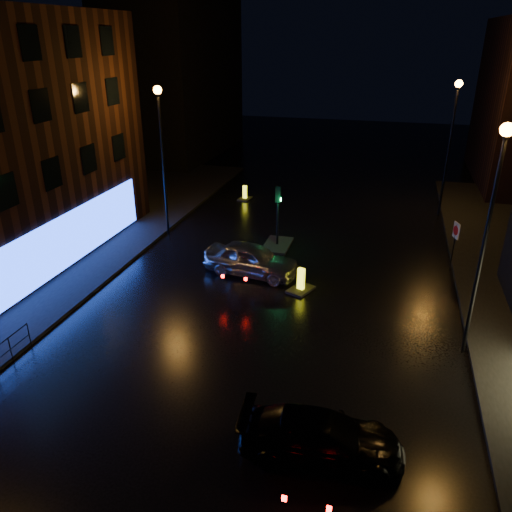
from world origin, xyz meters
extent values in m
plane|color=black|center=(0.00, 0.00, 0.00)|extent=(120.00, 120.00, 0.00)
cube|color=black|center=(-14.00, 8.00, 0.07)|extent=(12.00, 44.00, 0.15)
cube|color=black|center=(-16.00, 35.00, 7.00)|extent=(8.00, 16.00, 14.00)
cylinder|color=black|center=(-7.80, 14.00, 4.00)|extent=(0.14, 0.14, 8.00)
cylinder|color=black|center=(-7.80, 14.00, 8.00)|extent=(0.20, 0.20, 0.25)
sphere|color=orange|center=(-7.80, 14.00, 8.15)|extent=(0.44, 0.44, 0.44)
cylinder|color=black|center=(7.80, 6.00, 4.00)|extent=(0.14, 0.14, 8.00)
cylinder|color=black|center=(7.80, 6.00, 8.00)|extent=(0.20, 0.20, 0.25)
sphere|color=orange|center=(7.80, 6.00, 8.15)|extent=(0.44, 0.44, 0.44)
cylinder|color=black|center=(7.80, 22.00, 4.00)|extent=(0.14, 0.14, 8.00)
cylinder|color=black|center=(7.80, 22.00, 8.00)|extent=(0.20, 0.20, 0.25)
sphere|color=orange|center=(7.80, 22.00, 8.15)|extent=(0.44, 0.44, 0.44)
cube|color=black|center=(-1.20, 14.00, 0.06)|extent=(1.40, 2.40, 0.12)
cylinder|color=black|center=(-1.20, 14.00, 1.40)|extent=(0.12, 0.12, 2.80)
cube|color=black|center=(-1.20, 14.00, 3.00)|extent=(0.28, 0.22, 0.90)
cylinder|color=#0CFF59|center=(-1.06, 14.00, 2.72)|extent=(0.05, 0.18, 0.18)
cylinder|color=black|center=(-8.00, 2.00, 0.50)|extent=(0.04, 0.04, 1.00)
imported|color=#A7A9AE|center=(-1.62, 10.20, 0.79)|extent=(4.85, 2.47, 1.58)
imported|color=black|center=(3.44, -0.47, 0.66)|extent=(4.69, 2.20, 1.32)
cube|color=black|center=(1.05, 9.10, 0.05)|extent=(1.29, 1.52, 0.11)
cube|color=#FFFB19|center=(1.05, 9.10, 0.59)|extent=(0.35, 0.29, 1.08)
cube|color=black|center=(1.05, 9.10, 0.59)|extent=(0.31, 0.14, 0.65)
cube|color=black|center=(-5.39, 21.74, 0.05)|extent=(0.89, 1.22, 0.10)
cube|color=yellow|center=(-5.39, 21.74, 0.52)|extent=(0.28, 0.20, 0.95)
cube|color=black|center=(-5.39, 21.74, 0.52)|extent=(0.29, 0.05, 0.57)
cylinder|color=black|center=(7.90, 13.54, 1.17)|extent=(0.06, 0.06, 2.35)
cube|color=silver|center=(7.90, 13.54, 2.03)|extent=(0.25, 0.57, 0.80)
cylinder|color=#B20C0C|center=(7.87, 13.52, 2.03)|extent=(0.18, 0.45, 0.47)
camera|label=1|loc=(4.49, -11.08, 10.85)|focal=35.00mm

